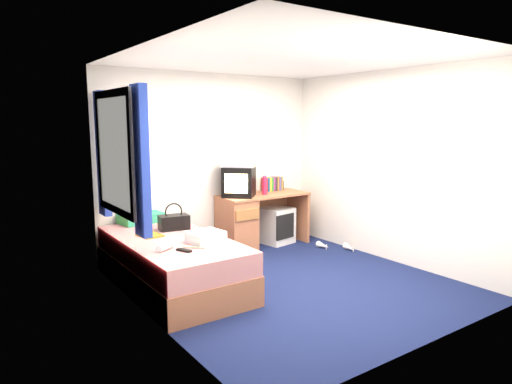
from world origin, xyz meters
TOP-DOWN VIEW (x-y plane):
  - ground at (0.00, 0.00)m, footprint 3.40×3.40m
  - room_shell at (0.00, 0.00)m, footprint 3.40×3.40m
  - bed at (-1.10, 0.65)m, footprint 1.01×2.00m
  - pillow at (-1.08, 1.56)m, footprint 0.55×0.39m
  - desk at (0.38, 1.44)m, footprint 1.30×0.55m
  - storage_cube at (0.91, 1.45)m, footprint 0.48×0.48m
  - crt_tv at (0.26, 1.44)m, footprint 0.56×0.56m
  - vcr at (0.27, 1.44)m, footprint 0.55×0.55m
  - book_row at (0.95, 1.60)m, footprint 0.31×0.13m
  - picture_frame at (1.10, 1.60)m, footprint 0.05×0.12m
  - pink_water_bottle at (0.65, 1.37)m, footprint 0.09×0.09m
  - aerosol_can at (0.53, 1.47)m, footprint 0.06×0.06m
  - handbag at (-0.91, 0.99)m, footprint 0.36×0.23m
  - towel at (-0.88, 0.29)m, footprint 0.37×0.32m
  - magazine at (-1.25, 0.87)m, footprint 0.24×0.30m
  - water_bottle at (-1.34, 0.26)m, footprint 0.21×0.16m
  - colour_swatch_fan at (-1.07, 0.17)m, footprint 0.21×0.19m
  - remote_control at (-1.21, 0.12)m, footprint 0.11×0.17m
  - window_assembly at (-1.55, 0.90)m, footprint 0.11×1.42m
  - white_heels at (1.37, 0.67)m, footprint 0.34×0.51m

SIDE VIEW (x-z plane):
  - ground at x=0.00m, z-range 0.00..0.00m
  - white_heels at x=1.37m, z-range -0.01..0.09m
  - storage_cube at x=0.91m, z-range 0.00..0.52m
  - bed at x=-1.10m, z-range 0.00..0.54m
  - desk at x=0.38m, z-range 0.03..0.78m
  - colour_swatch_fan at x=-1.07m, z-range 0.54..0.55m
  - magazine at x=-1.25m, z-range 0.54..0.55m
  - remote_control at x=-1.21m, z-range 0.54..0.56m
  - water_bottle at x=-1.34m, z-range 0.54..0.61m
  - pillow at x=-1.08m, z-range 0.54..0.65m
  - towel at x=-0.88m, z-range 0.54..0.65m
  - handbag at x=-0.91m, z-range 0.48..0.78m
  - picture_frame at x=1.10m, z-range 0.75..0.89m
  - aerosol_can at x=0.53m, z-range 0.75..0.93m
  - book_row at x=0.95m, z-range 0.75..0.95m
  - pink_water_bottle at x=0.65m, z-range 0.75..0.99m
  - crt_tv at x=0.26m, z-range 0.75..1.16m
  - vcr at x=0.27m, z-range 1.16..1.24m
  - window_assembly at x=-1.55m, z-range 0.72..2.12m
  - room_shell at x=0.00m, z-range -0.25..3.15m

